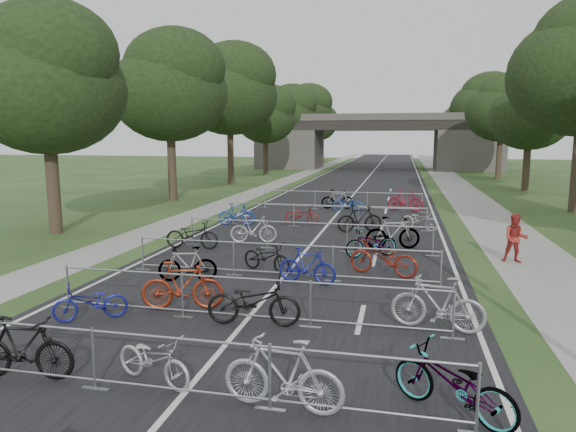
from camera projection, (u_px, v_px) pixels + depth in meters
name	position (u px, v px, depth m)	size (l,w,h in m)	color
road	(368.00, 178.00, 53.14)	(11.00, 140.00, 0.01)	black
sidewalk_right	(448.00, 179.00, 51.42)	(3.00, 140.00, 0.01)	gray
sidewalk_left	(297.00, 176.00, 54.75)	(2.00, 140.00, 0.01)	gray
lane_markings	(368.00, 178.00, 53.14)	(0.12, 140.00, 0.00)	silver
overpass_bridge	(376.00, 142.00, 67.06)	(31.00, 8.00, 7.05)	#4B4743
tree_left_0	(47.00, 83.00, 21.72)	(6.72, 6.72, 10.25)	#33261C
tree_left_1	(170.00, 89.00, 33.17)	(7.56, 7.56, 11.53)	#33261C
tree_left_2	(230.00, 91.00, 44.62)	(8.40, 8.40, 12.81)	#33261C
tree_right_2	(532.00, 114.00, 39.70)	(6.16, 6.16, 9.39)	#33261C
tree_left_3	(266.00, 116.00, 56.44)	(6.72, 6.72, 10.25)	#33261C
tree_right_3	(503.00, 109.00, 51.12)	(7.17, 7.17, 10.93)	#33261C
tree_left_4	(289.00, 113.00, 67.89)	(7.56, 7.56, 11.53)	#33261C
tree_right_4	(485.00, 106.00, 62.54)	(8.18, 8.18, 12.47)	#33261C
tree_left_5	(306.00, 111.00, 79.34)	(8.40, 8.40, 12.81)	#33261C
tree_right_5	(472.00, 124.00, 74.42)	(6.16, 6.16, 9.39)	#33261C
tree_left_6	(318.00, 124.00, 91.16)	(6.72, 6.72, 10.25)	#33261C
tree_right_6	(463.00, 120.00, 85.84)	(7.17, 7.17, 10.93)	#33261C
barrier_row_1	(178.00, 368.00, 8.30)	(9.70, 0.08, 1.10)	#9EA1A6
barrier_row_2	(245.00, 300.00, 11.77)	(9.70, 0.08, 1.10)	#9EA1A6
barrier_row_3	(282.00, 261.00, 15.44)	(9.70, 0.08, 1.10)	#9EA1A6
barrier_row_4	(306.00, 236.00, 19.30)	(9.70, 0.08, 1.10)	#9EA1A6
barrier_row_5	(326.00, 216.00, 24.12)	(9.70, 0.08, 1.10)	#9EA1A6
barrier_row_6	(341.00, 201.00, 29.91)	(9.70, 0.08, 1.10)	#9EA1A6
bike_4	(22.00, 348.00, 9.00)	(0.54, 1.91, 1.15)	black
bike_5	(154.00, 360.00, 8.86)	(0.59, 1.68, 0.88)	#A9A7AF
bike_6	(283.00, 375.00, 7.96)	(0.56, 1.98, 1.19)	#A5A5AD
bike_7	(453.00, 384.00, 7.81)	(0.71, 2.04, 1.07)	#9EA1A6
bike_8	(90.00, 302.00, 11.92)	(0.58, 1.66, 0.87)	navy
bike_9	(182.00, 286.00, 12.63)	(0.58, 2.04, 1.22)	maroon
bike_10	(254.00, 302.00, 11.58)	(0.75, 2.14, 1.12)	black
bike_11	(438.00, 304.00, 11.26)	(0.58, 2.06, 1.24)	#95949B
bike_12	(188.00, 264.00, 15.12)	(0.49, 1.73, 1.04)	#9EA1A6
bike_13	(267.00, 257.00, 16.22)	(0.64, 1.84, 0.97)	black
bike_14	(307.00, 266.00, 14.88)	(0.50, 1.78, 1.07)	navy
bike_15	(383.00, 258.00, 15.74)	(0.75, 2.15, 1.13)	maroon
bike_16	(192.00, 235.00, 19.52)	(0.72, 2.05, 1.08)	black
bike_17	(253.00, 229.00, 20.56)	(0.53, 1.89, 1.13)	#A6A4AC
bike_18	(371.00, 243.00, 18.19)	(0.68, 1.95, 1.02)	#9EA1A6
bike_19	(393.00, 233.00, 19.44)	(0.59, 2.08, 1.25)	#9EA1A6
bike_20	(237.00, 214.00, 24.77)	(0.50, 1.78, 1.07)	#1C3E9E
bike_21	(302.00, 215.00, 25.16)	(0.59, 1.70, 0.89)	maroon
bike_22	(360.00, 219.00, 22.90)	(0.57, 2.02, 1.22)	black
bike_23	(420.00, 220.00, 23.46)	(0.63, 1.79, 0.94)	#ACAAB2
bike_25	(337.00, 199.00, 30.28)	(0.53, 1.89, 1.14)	#9EA1A6
bike_26	(348.00, 203.00, 29.08)	(0.64, 1.85, 0.97)	#1C4A9C
bike_27	(405.00, 201.00, 29.31)	(0.59, 2.07, 1.25)	maroon
pedestrian_b	(516.00, 239.00, 17.34)	(0.81, 0.63, 1.66)	maroon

